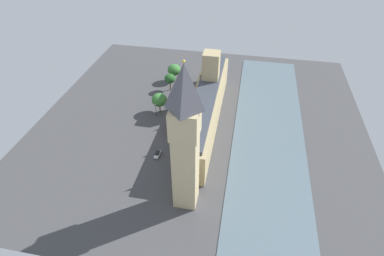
# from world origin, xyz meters

# --- Properties ---
(ground_plane) EXTENTS (146.38, 146.38, 0.00)m
(ground_plane) POSITION_xyz_m (0.00, 0.00, 0.00)
(ground_plane) COLOR #424244
(river_thames) EXTENTS (29.93, 131.75, 0.25)m
(river_thames) POSITION_xyz_m (-30.47, 0.00, 0.12)
(river_thames) COLOR slate
(river_thames) RESTS_ON ground
(parliament_building) EXTENTS (11.98, 76.38, 27.56)m
(parliament_building) POSITION_xyz_m (-1.99, -1.36, 8.05)
(parliament_building) COLOR tan
(parliament_building) RESTS_ON ground
(clock_tower) EXTENTS (8.41, 8.41, 52.54)m
(clock_tower) POSITION_xyz_m (-2.67, 45.09, 27.17)
(clock_tower) COLOR tan
(clock_tower) RESTS_ON ground
(car_dark_green_corner) EXTENTS (1.96, 4.46, 1.74)m
(car_dark_green_corner) POSITION_xyz_m (12.10, -26.57, 0.89)
(car_dark_green_corner) COLOR #19472D
(car_dark_green_corner) RESTS_ON ground
(car_black_kerbside) EXTENTS (1.91, 4.12, 1.74)m
(car_black_kerbside) POSITION_xyz_m (10.42, -11.76, 0.88)
(car_black_kerbside) COLOR black
(car_black_kerbside) RESTS_ON ground
(double_decker_bus_opposite_hall) EXTENTS (3.06, 10.61, 4.75)m
(double_decker_bus_opposite_hall) POSITION_xyz_m (11.30, 7.57, 2.63)
(double_decker_bus_opposite_hall) COLOR red
(double_decker_bus_opposite_hall) RESTS_ON ground
(car_white_under_trees) EXTENTS (2.00, 4.52, 1.74)m
(car_white_under_trees) POSITION_xyz_m (13.06, 25.79, 0.89)
(car_white_under_trees) COLOR silver
(car_white_under_trees) RESTS_ON ground
(pedestrian_by_river_gate) EXTENTS (0.67, 0.61, 1.60)m
(pedestrian_by_river_gate) POSITION_xyz_m (5.29, -16.24, 0.72)
(pedestrian_by_river_gate) COLOR gray
(pedestrian_by_river_gate) RESTS_ON ground
(pedestrian_trailing) EXTENTS (0.58, 0.67, 1.71)m
(pedestrian_trailing) POSITION_xyz_m (4.93, 30.94, 0.77)
(pedestrian_trailing) COLOR navy
(pedestrian_trailing) RESTS_ON ground
(pedestrian_far_end) EXTENTS (0.60, 0.67, 1.66)m
(pedestrian_far_end) POSITION_xyz_m (5.10, 1.94, 0.75)
(pedestrian_far_end) COLOR gray
(pedestrian_far_end) RESTS_ON ground
(plane_tree_midblock) EXTENTS (7.06, 7.06, 9.65)m
(plane_tree_midblock) POSITION_xyz_m (20.42, -33.54, 6.63)
(plane_tree_midblock) COLOR brown
(plane_tree_midblock) RESTS_ON ground
(plane_tree_near_tower) EXTENTS (7.13, 7.13, 9.66)m
(plane_tree_near_tower) POSITION_xyz_m (20.30, -3.79, 6.61)
(plane_tree_near_tower) COLOR brown
(plane_tree_near_tower) RESTS_ON ground
(plane_tree_leading) EXTENTS (5.61, 5.61, 9.16)m
(plane_tree_leading) POSITION_xyz_m (20.26, -23.78, 6.73)
(plane_tree_leading) COLOR brown
(plane_tree_leading) RESTS_ON ground
(street_lamp_slot_10) EXTENTS (0.56, 0.56, 6.67)m
(street_lamp_slot_10) POSITION_xyz_m (21.13, -0.11, 4.62)
(street_lamp_slot_10) COLOR black
(street_lamp_slot_10) RESTS_ON ground
(street_lamp_slot_11) EXTENTS (0.56, 0.56, 6.58)m
(street_lamp_slot_11) POSITION_xyz_m (21.27, -30.75, 4.57)
(street_lamp_slot_11) COLOR black
(street_lamp_slot_11) RESTS_ON ground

